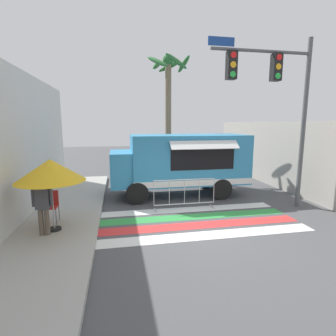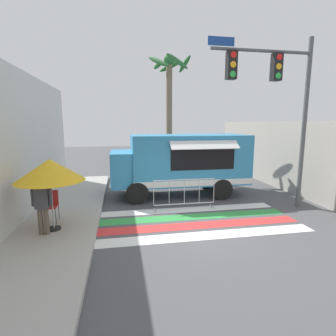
{
  "view_description": "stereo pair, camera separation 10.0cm",
  "coord_description": "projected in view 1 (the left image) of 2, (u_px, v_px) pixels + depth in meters",
  "views": [
    {
      "loc": [
        -2.44,
        -7.09,
        3.11
      ],
      "look_at": [
        -0.6,
        2.5,
        1.45
      ],
      "focal_mm": 28.0,
      "sensor_mm": 36.0,
      "label": 1
    },
    {
      "loc": [
        -2.35,
        -7.11,
        3.11
      ],
      "look_at": [
        -0.6,
        2.5,
        1.45
      ],
      "focal_mm": 28.0,
      "sensor_mm": 36.0,
      "label": 2
    }
  ],
  "objects": [
    {
      "name": "traffic_signal_pole",
      "position": [
        276.0,
        90.0,
        9.1
      ],
      "size": [
        3.81,
        0.29,
        6.06
      ],
      "color": "#515456",
      "rests_on": "ground_plane"
    },
    {
      "name": "crosswalk_painted",
      "position": [
        197.0,
        221.0,
        8.49
      ],
      "size": [
        6.4,
        2.84,
        0.01
      ],
      "color": "white",
      "rests_on": "ground_plane"
    },
    {
      "name": "ground_plane",
      "position": [
        203.0,
        229.0,
        7.84
      ],
      "size": [
        60.0,
        60.0,
        0.0
      ],
      "primitive_type": "plane",
      "color": "#4C4C4F"
    },
    {
      "name": "sidewalk_left",
      "position": [
        11.0,
        241.0,
        6.85
      ],
      "size": [
        4.4,
        16.0,
        0.15
      ],
      "color": "#A8A59E",
      "rests_on": "ground_plane"
    },
    {
      "name": "food_truck",
      "position": [
        178.0,
        161.0,
        11.3
      ],
      "size": [
        5.79,
        2.62,
        2.64
      ],
      "color": "#338CBF",
      "rests_on": "ground_plane"
    },
    {
      "name": "folding_chair",
      "position": [
        50.0,
        203.0,
        7.93
      ],
      "size": [
        0.44,
        0.44,
        0.95
      ],
      "rotation": [
        0.0,
        0.0,
        -0.35
      ],
      "color": "#4C4C51",
      "rests_on": "sidewalk_left"
    },
    {
      "name": "concrete_wall_right",
      "position": [
        297.0,
        158.0,
        11.45
      ],
      "size": [
        0.2,
        16.0,
        3.22
      ],
      "color": "#A39E93",
      "rests_on": "ground_plane"
    },
    {
      "name": "barricade_front",
      "position": [
        184.0,
        194.0,
        9.57
      ],
      "size": [
        2.28,
        0.44,
        1.12
      ],
      "color": "#B7BABF",
      "rests_on": "ground_plane"
    },
    {
      "name": "vendor_person",
      "position": [
        43.0,
        203.0,
        6.92
      ],
      "size": [
        0.53,
        0.21,
        1.56
      ],
      "rotation": [
        0.0,
        0.0,
        -0.19
      ],
      "color": "brown",
      "rests_on": "sidewalk_left"
    },
    {
      "name": "palm_tree",
      "position": [
        169.0,
        94.0,
        14.39
      ],
      "size": [
        2.31,
        2.17,
        6.81
      ],
      "color": "#7A664C",
      "rests_on": "ground_plane"
    },
    {
      "name": "patio_umbrella",
      "position": [
        50.0,
        170.0,
        7.1
      ],
      "size": [
        1.85,
        1.85,
        2.02
      ],
      "color": "black",
      "rests_on": "sidewalk_left"
    }
  ]
}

